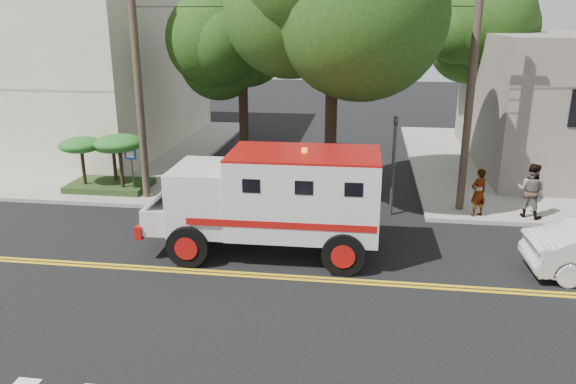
# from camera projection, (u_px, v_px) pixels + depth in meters

# --- Properties ---
(ground) EXTENTS (100.00, 100.00, 0.00)m
(ground) POSITION_uv_depth(u_px,v_px,m) (258.00, 276.00, 15.58)
(ground) COLOR black
(ground) RESTS_ON ground
(sidewalk_nw) EXTENTS (17.00, 17.00, 0.15)m
(sidewalk_nw) POSITION_uv_depth(u_px,v_px,m) (60.00, 149.00, 30.12)
(sidewalk_nw) COLOR gray
(sidewalk_nw) RESTS_ON ground
(building_left) EXTENTS (16.00, 14.00, 10.00)m
(building_left) POSITION_uv_depth(u_px,v_px,m) (28.00, 50.00, 30.29)
(building_left) COLOR #B8B297
(building_left) RESTS_ON sidewalk_nw
(utility_pole_left) EXTENTS (0.28, 0.28, 9.00)m
(utility_pole_left) POSITION_uv_depth(u_px,v_px,m) (138.00, 84.00, 20.65)
(utility_pole_left) COLOR #382D23
(utility_pole_left) RESTS_ON ground
(utility_pole_right) EXTENTS (0.28, 0.28, 9.00)m
(utility_pole_right) POSITION_uv_depth(u_px,v_px,m) (471.00, 89.00, 19.24)
(utility_pole_right) COLOR #382D23
(utility_pole_right) RESTS_ON ground
(tree_main) EXTENTS (6.08, 5.70, 9.85)m
(tree_main) POSITION_uv_depth(u_px,v_px,m) (346.00, 6.00, 19.03)
(tree_main) COLOR black
(tree_main) RESTS_ON ground
(tree_left) EXTENTS (4.48, 4.20, 7.70)m
(tree_left) POSITION_uv_depth(u_px,v_px,m) (248.00, 43.00, 25.36)
(tree_left) COLOR black
(tree_left) RESTS_ON ground
(tree_right) EXTENTS (4.80, 4.50, 8.20)m
(tree_right) POSITION_uv_depth(u_px,v_px,m) (495.00, 33.00, 27.46)
(tree_right) COLOR black
(tree_right) RESTS_ON ground
(traffic_signal) EXTENTS (0.15, 0.18, 3.60)m
(traffic_signal) POSITION_uv_depth(u_px,v_px,m) (394.00, 155.00, 19.69)
(traffic_signal) COLOR #3F3F42
(traffic_signal) RESTS_ON ground
(accessibility_sign) EXTENTS (0.45, 0.10, 2.02)m
(accessibility_sign) POSITION_uv_depth(u_px,v_px,m) (132.00, 164.00, 21.84)
(accessibility_sign) COLOR #3F3F42
(accessibility_sign) RESTS_ON ground
(palm_planter) EXTENTS (3.52, 2.63, 2.36)m
(palm_planter) POSITION_uv_depth(u_px,v_px,m) (106.00, 154.00, 22.35)
(palm_planter) COLOR #1E3314
(palm_planter) RESTS_ON sidewalk_nw
(armored_truck) EXTENTS (7.00, 2.93, 3.17)m
(armored_truck) POSITION_uv_depth(u_px,v_px,m) (274.00, 196.00, 16.56)
(armored_truck) COLOR beige
(armored_truck) RESTS_ON ground
(pedestrian_a) EXTENTS (0.74, 0.66, 1.71)m
(pedestrian_a) POSITION_uv_depth(u_px,v_px,m) (478.00, 193.00, 19.57)
(pedestrian_a) COLOR gray
(pedestrian_a) RESTS_ON sidewalk_ne
(pedestrian_b) EXTENTS (1.18, 1.10, 1.93)m
(pedestrian_b) POSITION_uv_depth(u_px,v_px,m) (531.00, 190.00, 19.46)
(pedestrian_b) COLOR gray
(pedestrian_b) RESTS_ON sidewalk_ne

